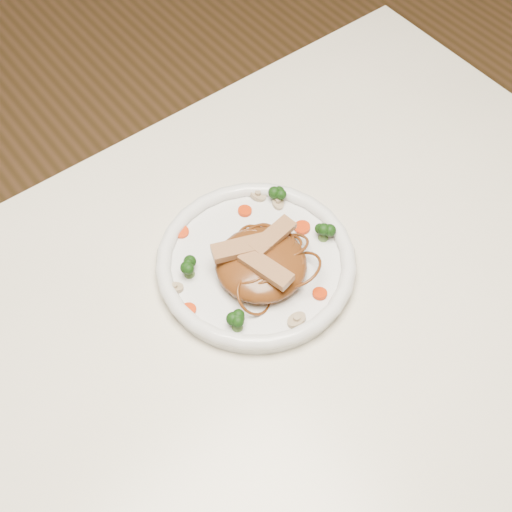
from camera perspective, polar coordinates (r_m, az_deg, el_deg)
table at (r=0.95m, az=-0.10°, el=-10.31°), size 1.20×0.80×0.75m
plate at (r=0.92m, az=0.00°, el=-0.79°), size 0.30×0.30×0.02m
noodle_mound at (r=0.89m, az=0.42°, el=-0.66°), size 0.14×0.14×0.04m
chicken_a at (r=0.89m, az=1.36°, el=1.61°), size 0.07×0.03×0.01m
chicken_b at (r=0.88m, az=-1.20°, el=0.68°), size 0.08×0.05×0.01m
chicken_c at (r=0.86m, az=0.81°, el=-0.98°), size 0.04×0.08×0.01m
broccoli_0 at (r=0.97m, az=1.87°, el=5.10°), size 0.03×0.03×0.03m
broccoli_1 at (r=0.89m, az=-5.47°, el=-0.92°), size 0.03×0.03×0.03m
broccoli_2 at (r=0.85m, az=-1.54°, el=-5.35°), size 0.02×0.02×0.03m
broccoli_3 at (r=0.93m, az=5.52°, el=2.06°), size 0.04×0.04×0.03m
carrot_0 at (r=0.96m, az=-0.91°, el=3.67°), size 0.02×0.02×0.00m
carrot_1 at (r=0.88m, az=-5.45°, el=-4.32°), size 0.02×0.02×0.00m
carrot_2 at (r=0.94m, az=3.75°, el=2.32°), size 0.03×0.03×0.00m
carrot_3 at (r=0.94m, az=-6.05°, el=1.96°), size 0.02×0.02×0.00m
carrot_4 at (r=0.89m, az=5.17°, el=-3.04°), size 0.02×0.02×0.00m
mushroom_0 at (r=0.86m, az=3.29°, el=-5.19°), size 0.03×0.03×0.01m
mushroom_1 at (r=0.97m, az=1.79°, el=4.30°), size 0.03×0.03×0.01m
mushroom_2 at (r=0.89m, az=-6.57°, el=-2.57°), size 0.03×0.03×0.01m
mushroom_3 at (r=0.98m, az=0.15°, el=4.92°), size 0.03×0.03×0.01m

